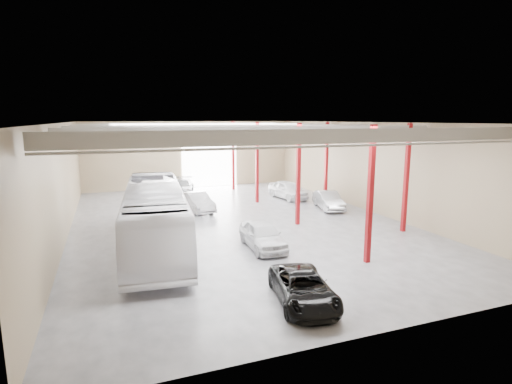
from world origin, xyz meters
TOP-DOWN VIEW (x-y plane):
  - depot_shell at (0.13, 0.48)m, footprint 22.12×32.12m
  - coach_bus at (-6.08, -3.95)m, footprint 4.46×13.72m
  - black_sedan at (-1.41, -13.00)m, footprint 2.93×4.87m
  - car_row_a at (-0.40, -6.00)m, footprint 1.97×4.55m
  - car_row_b at (-1.87, 4.50)m, footprint 2.19×4.66m
  - car_row_c at (-1.74, 12.00)m, footprint 3.31×5.44m
  - car_right_near at (8.30, 1.45)m, footprint 2.48×4.63m
  - car_right_far at (7.09, 6.65)m, footprint 2.56×5.01m

SIDE VIEW (x-z plane):
  - black_sedan at x=-1.41m, z-range 0.00..1.26m
  - car_right_near at x=8.30m, z-range 0.00..1.45m
  - car_row_c at x=-1.74m, z-range 0.00..1.47m
  - car_row_b at x=-1.87m, z-range 0.00..1.48m
  - car_row_a at x=-0.40m, z-range 0.00..1.53m
  - car_right_far at x=7.09m, z-range 0.00..1.63m
  - coach_bus at x=-6.08m, z-range 0.00..3.75m
  - depot_shell at x=0.13m, z-range 1.44..8.51m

